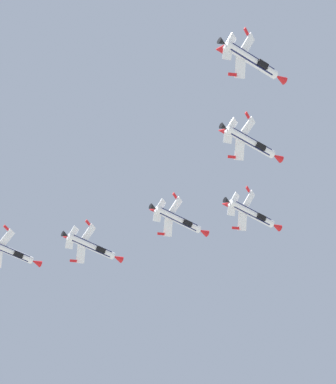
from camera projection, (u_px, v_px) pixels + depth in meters
The scene contains 6 objects.
fighter_jet_lead at pixel (252, 214), 169.55m from camera, with size 13.05×11.71×8.50m.
fighter_jet_left_wing at pixel (179, 220), 173.26m from camera, with size 13.01×11.71×8.30m.
fighter_jet_right_wing at pixel (251, 143), 155.39m from camera, with size 12.95×11.71×8.02m.
fighter_jet_left_outer at pixel (92, 247), 175.11m from camera, with size 13.04×11.71×8.45m.
fighter_jet_right_outer at pixel (252, 61), 142.74m from camera, with size 13.08×11.71×8.64m.
fighter_jet_trail_slot at pixel (10, 251), 178.23m from camera, with size 12.97×11.71×8.07m.
Camera 1 is at (-3.85, 1.99, 1.91)m, focal length 71.55 mm.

